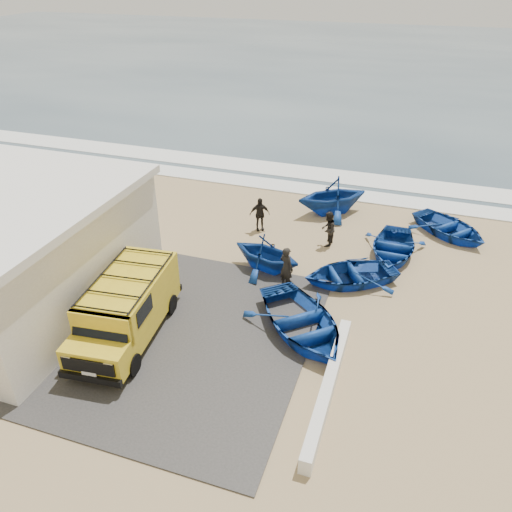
% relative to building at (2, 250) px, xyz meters
% --- Properties ---
extents(ground, '(160.00, 160.00, 0.00)m').
position_rel_building_xyz_m(ground, '(7.50, 2.00, -2.16)').
color(ground, tan).
extents(slab, '(12.00, 10.00, 0.05)m').
position_rel_building_xyz_m(slab, '(5.50, -0.00, -2.14)').
color(slab, '#3E3B39').
rests_on(slab, ground).
extents(ocean, '(180.00, 88.00, 0.01)m').
position_rel_building_xyz_m(ocean, '(7.50, 58.00, -2.16)').
color(ocean, '#385166').
rests_on(ocean, ground).
extents(surf_line, '(180.00, 1.60, 0.06)m').
position_rel_building_xyz_m(surf_line, '(7.50, 14.00, -2.13)').
color(surf_line, white).
rests_on(surf_line, ground).
extents(surf_wash, '(180.00, 2.20, 0.04)m').
position_rel_building_xyz_m(surf_wash, '(7.50, 16.50, -2.14)').
color(surf_wash, white).
rests_on(surf_wash, ground).
extents(building, '(8.40, 9.40, 4.30)m').
position_rel_building_xyz_m(building, '(0.00, 0.00, 0.00)').
color(building, white).
rests_on(building, ground).
extents(parapet, '(0.35, 6.00, 0.55)m').
position_rel_building_xyz_m(parapet, '(12.50, -1.00, -1.89)').
color(parapet, silver).
rests_on(parapet, ground).
extents(van, '(2.56, 5.38, 2.23)m').
position_rel_building_xyz_m(van, '(5.37, -0.47, -0.96)').
color(van, yellow).
rests_on(van, ground).
extents(boat_near_left, '(5.47, 5.59, 0.95)m').
position_rel_building_xyz_m(boat_near_left, '(11.02, 1.52, -1.69)').
color(boat_near_left, '#13419B').
rests_on(boat_near_left, ground).
extents(boat_near_right, '(4.74, 4.35, 0.80)m').
position_rel_building_xyz_m(boat_near_right, '(12.10, 5.27, -1.76)').
color(boat_near_right, '#13419B').
rests_on(boat_near_right, ground).
extents(boat_mid_left, '(3.68, 3.39, 1.62)m').
position_rel_building_xyz_m(boat_mid_left, '(8.59, 5.08, -1.35)').
color(boat_mid_left, '#13419B').
rests_on(boat_mid_left, ground).
extents(boat_mid_right, '(2.86, 3.94, 0.80)m').
position_rel_building_xyz_m(boat_mid_right, '(13.53, 8.00, -1.76)').
color(boat_mid_right, '#13419B').
rests_on(boat_mid_right, ground).
extents(boat_far_left, '(4.89, 4.79, 1.96)m').
position_rel_building_xyz_m(boat_far_left, '(10.11, 11.43, -1.19)').
color(boat_far_left, '#13419B').
rests_on(boat_far_left, ground).
extents(boat_far_right, '(4.75, 4.64, 0.80)m').
position_rel_building_xyz_m(boat_far_right, '(15.92, 10.80, -1.76)').
color(boat_far_right, '#13419B').
rests_on(boat_far_right, ground).
extents(fisherman_front, '(0.78, 0.69, 1.79)m').
position_rel_building_xyz_m(fisherman_front, '(9.73, 4.12, -1.27)').
color(fisherman_front, black).
rests_on(fisherman_front, ground).
extents(fisherman_middle, '(0.67, 0.84, 1.66)m').
position_rel_building_xyz_m(fisherman_middle, '(10.60, 8.00, -1.34)').
color(fisherman_middle, black).
rests_on(fisherman_middle, ground).
extents(fisherman_back, '(1.05, 0.81, 1.67)m').
position_rel_building_xyz_m(fisherman_back, '(7.19, 8.45, -1.33)').
color(fisherman_back, black).
rests_on(fisherman_back, ground).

